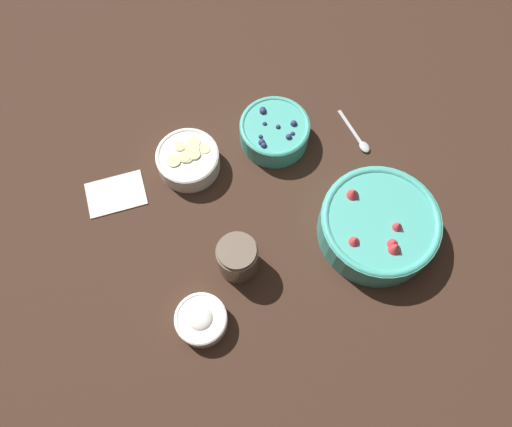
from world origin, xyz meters
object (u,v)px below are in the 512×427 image
(bowl_cream, at_px, (201,320))
(jar_chocolate, at_px, (238,258))
(bowl_bananas, at_px, (188,159))
(bowl_blueberries, at_px, (274,131))
(bowl_strawberries, at_px, (378,225))

(bowl_cream, height_order, jar_chocolate, jar_chocolate)
(bowl_bananas, bearing_deg, bowl_blueberries, -7.45)
(bowl_blueberries, relative_size, bowl_bananas, 1.14)
(bowl_blueberries, bearing_deg, bowl_cream, -137.05)
(bowl_cream, bearing_deg, jar_chocolate, 32.06)
(bowl_bananas, xyz_separation_m, jar_chocolate, (-0.01, -0.27, 0.01))
(bowl_strawberries, xyz_separation_m, bowl_bananas, (-0.29, 0.34, -0.02))
(bowl_blueberries, bearing_deg, bowl_bananas, 172.55)
(bowl_cream, bearing_deg, bowl_strawberries, 0.23)
(bowl_strawberries, height_order, bowl_bananas, bowl_strawberries)
(jar_chocolate, bearing_deg, bowl_blueberries, 47.73)
(bowl_strawberries, bearing_deg, bowl_bananas, 130.30)
(bowl_bananas, relative_size, bowl_cream, 1.36)
(bowl_bananas, bearing_deg, jar_chocolate, -91.79)
(bowl_cream, bearing_deg, bowl_bananas, 69.30)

